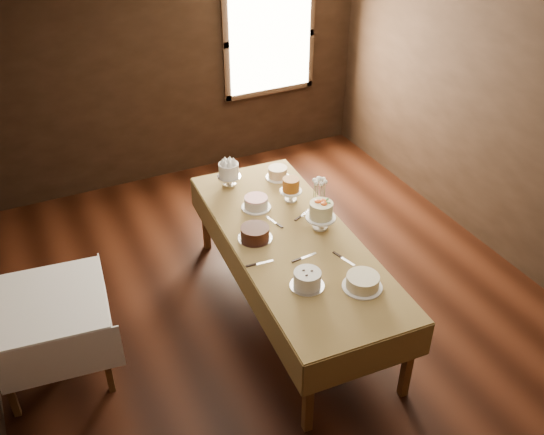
{
  "coord_description": "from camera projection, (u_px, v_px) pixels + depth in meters",
  "views": [
    {
      "loc": [
        -1.92,
        -3.78,
        3.92
      ],
      "look_at": [
        0.0,
        0.2,
        0.95
      ],
      "focal_mm": 39.62,
      "sensor_mm": 36.0,
      "label": 1
    }
  ],
  "objects": [
    {
      "name": "floor",
      "position": [
        281.0,
        311.0,
        5.71
      ],
      "size": [
        5.0,
        6.0,
        0.01
      ],
      "primitive_type": "cube",
      "color": "black",
      "rests_on": "ground"
    },
    {
      "name": "ceiling",
      "position": [
        285.0,
        10.0,
        4.14
      ],
      "size": [
        5.0,
        6.0,
        0.01
      ],
      "primitive_type": "cube",
      "color": "beige",
      "rests_on": "wall_back"
    },
    {
      "name": "wall_back",
      "position": [
        170.0,
        69.0,
        7.17
      ],
      "size": [
        5.0,
        0.02,
        2.8
      ],
      "primitive_type": "cube",
      "color": "black",
      "rests_on": "ground"
    },
    {
      "name": "wall_right",
      "position": [
        512.0,
        127.0,
        5.83
      ],
      "size": [
        0.02,
        6.0,
        2.8
      ],
      "primitive_type": "cube",
      "color": "black",
      "rests_on": "ground"
    },
    {
      "name": "window",
      "position": [
        270.0,
        39.0,
        7.48
      ],
      "size": [
        1.1,
        0.05,
        1.3
      ],
      "primitive_type": "cube",
      "color": "#FFEABF",
      "rests_on": "wall_back"
    },
    {
      "name": "display_table",
      "position": [
        292.0,
        244.0,
        5.29
      ],
      "size": [
        1.2,
        2.77,
        0.84
      ],
      "rotation": [
        0.0,
        0.0,
        -0.06
      ],
      "color": "#502F15",
      "rests_on": "ground"
    },
    {
      "name": "side_table",
      "position": [
        47.0,
        310.0,
        4.73
      ],
      "size": [
        1.01,
        1.01,
        0.77
      ],
      "rotation": [
        0.0,
        0.0,
        -0.12
      ],
      "color": "#502F15",
      "rests_on": "ground"
    },
    {
      "name": "cake_meringue",
      "position": [
        229.0,
        175.0,
        5.94
      ],
      "size": [
        0.24,
        0.24,
        0.25
      ],
      "color": "silver",
      "rests_on": "display_table"
    },
    {
      "name": "cake_speckled",
      "position": [
        278.0,
        173.0,
        6.1
      ],
      "size": [
        0.25,
        0.25,
        0.12
      ],
      "color": "white",
      "rests_on": "display_table"
    },
    {
      "name": "cake_lattice",
      "position": [
        256.0,
        203.0,
        5.63
      ],
      "size": [
        0.28,
        0.28,
        0.11
      ],
      "color": "white",
      "rests_on": "display_table"
    },
    {
      "name": "cake_caramel",
      "position": [
        291.0,
        191.0,
        5.71
      ],
      "size": [
        0.21,
        0.21,
        0.25
      ],
      "color": "white",
      "rests_on": "display_table"
    },
    {
      "name": "cake_chocolate",
      "position": [
        255.0,
        234.0,
        5.21
      ],
      "size": [
        0.33,
        0.33,
        0.12
      ],
      "color": "silver",
      "rests_on": "display_table"
    },
    {
      "name": "cake_flowers",
      "position": [
        321.0,
        217.0,
        5.32
      ],
      "size": [
        0.27,
        0.27,
        0.28
      ],
      "color": "white",
      "rests_on": "display_table"
    },
    {
      "name": "cake_swirl",
      "position": [
        307.0,
        280.0,
        4.68
      ],
      "size": [
        0.3,
        0.3,
        0.14
      ],
      "color": "silver",
      "rests_on": "display_table"
    },
    {
      "name": "cake_cream",
      "position": [
        363.0,
        282.0,
        4.68
      ],
      "size": [
        0.32,
        0.32,
        0.11
      ],
      "color": "white",
      "rests_on": "display_table"
    },
    {
      "name": "cake_server_a",
      "position": [
        308.0,
        256.0,
        5.04
      ],
      "size": [
        0.24,
        0.05,
        0.01
      ],
      "primitive_type": "cube",
      "rotation": [
        0.0,
        0.0,
        0.1
      ],
      "color": "silver",
      "rests_on": "display_table"
    },
    {
      "name": "cake_server_b",
      "position": [
        348.0,
        261.0,
        4.97
      ],
      "size": [
        0.09,
        0.24,
        0.01
      ],
      "primitive_type": "cube",
      "rotation": [
        0.0,
        0.0,
        -1.3
      ],
      "color": "silver",
      "rests_on": "display_table"
    },
    {
      "name": "cake_server_c",
      "position": [
        271.0,
        220.0,
        5.48
      ],
      "size": [
        0.07,
        0.24,
        0.01
      ],
      "primitive_type": "cube",
      "rotation": [
        0.0,
        0.0,
        1.78
      ],
      "color": "silver",
      "rests_on": "display_table"
    },
    {
      "name": "cake_server_d",
      "position": [
        305.0,
        213.0,
        5.58
      ],
      "size": [
        0.23,
        0.13,
        0.01
      ],
      "primitive_type": "cube",
      "rotation": [
        0.0,
        0.0,
        0.47
      ],
      "color": "silver",
      "rests_on": "display_table"
    },
    {
      "name": "cake_server_e",
      "position": [
        265.0,
        262.0,
        4.96
      ],
      "size": [
        0.24,
        0.04,
        0.01
      ],
      "primitive_type": "cube",
      "rotation": [
        0.0,
        0.0,
        -0.08
      ],
      "color": "silver",
      "rests_on": "display_table"
    },
    {
      "name": "flower_vase",
      "position": [
        319.0,
        204.0,
        5.6
      ],
      "size": [
        0.13,
        0.13,
        0.13
      ],
      "primitive_type": "imported",
      "rotation": [
        0.0,
        0.0,
        6.17
      ],
      "color": "#2D2823",
      "rests_on": "display_table"
    },
    {
      "name": "flower_bouquet",
      "position": [
        320.0,
        187.0,
        5.5
      ],
      "size": [
        0.14,
        0.14,
        0.2
      ],
      "primitive_type": null,
      "color": "white",
      "rests_on": "flower_vase"
    }
  ]
}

